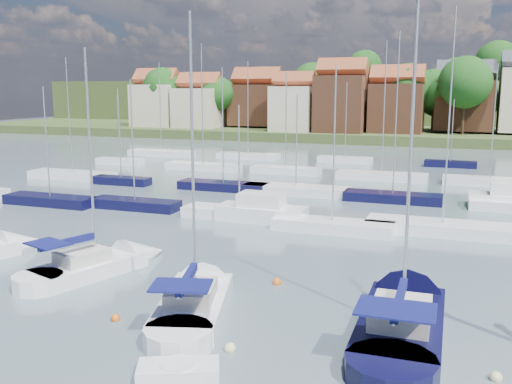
% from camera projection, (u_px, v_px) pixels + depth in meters
% --- Properties ---
extents(ground, '(260.00, 260.00, 0.00)m').
position_uv_depth(ground, '(369.00, 185.00, 61.55)').
color(ground, '#4E626B').
rests_on(ground, ground).
extents(sailboat_left, '(5.68, 10.18, 13.49)m').
position_uv_depth(sailboat_left, '(104.00, 265.00, 32.63)').
color(sailboat_left, white).
rests_on(sailboat_left, ground).
extents(sailboat_centre, '(5.72, 11.23, 14.79)m').
position_uv_depth(sailboat_centre, '(198.00, 297.00, 27.58)').
color(sailboat_centre, white).
rests_on(sailboat_centre, ground).
extents(sailboat_navy, '(3.57, 12.85, 17.68)m').
position_uv_depth(sailboat_navy, '(405.00, 312.00, 25.77)').
color(sailboat_navy, black).
rests_on(sailboat_navy, ground).
extents(tender, '(3.25, 2.45, 0.64)m').
position_uv_depth(tender, '(178.00, 371.00, 20.64)').
color(tender, white).
rests_on(tender, ground).
extents(buoy_c, '(0.42, 0.42, 0.42)m').
position_uv_depth(buoy_c, '(116.00, 320.00, 25.71)').
color(buoy_c, '#D85914').
rests_on(buoy_c, ground).
extents(buoy_d, '(0.48, 0.48, 0.48)m').
position_uv_depth(buoy_d, '(230.00, 351.00, 22.74)').
color(buoy_d, beige).
rests_on(buoy_d, ground).
extents(buoy_e, '(0.48, 0.48, 0.48)m').
position_uv_depth(buoy_e, '(277.00, 284.00, 30.44)').
color(buoy_e, '#D85914').
rests_on(buoy_e, ground).
extents(buoy_f, '(0.46, 0.46, 0.46)m').
position_uv_depth(buoy_f, '(495.00, 380.00, 20.47)').
color(buoy_f, beige).
rests_on(buoy_f, ground).
extents(marina_field, '(79.62, 41.41, 15.93)m').
position_uv_depth(marina_field, '(381.00, 189.00, 56.35)').
color(marina_field, white).
rests_on(marina_field, ground).
extents(far_shore_town, '(212.46, 90.00, 22.27)m').
position_uv_depth(far_shore_town, '(435.00, 110.00, 145.66)').
color(far_shore_town, '#3C4B25').
rests_on(far_shore_town, ground).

